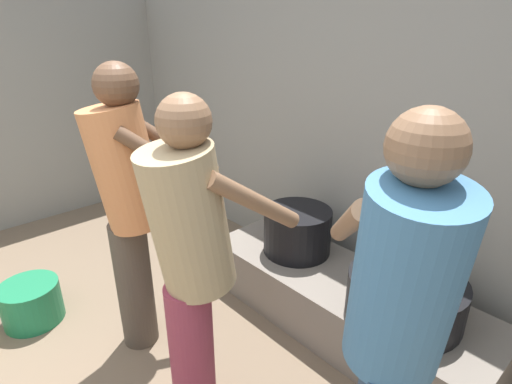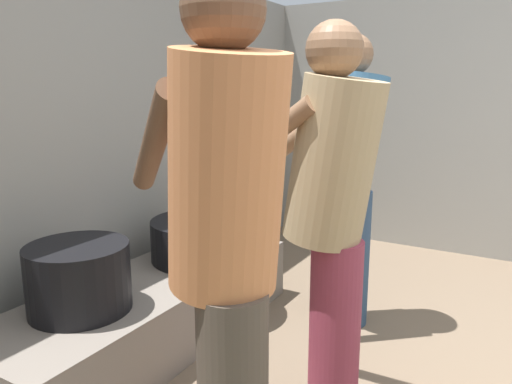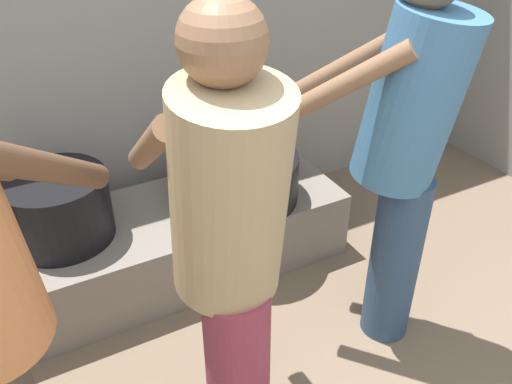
{
  "view_description": "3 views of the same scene",
  "coord_description": "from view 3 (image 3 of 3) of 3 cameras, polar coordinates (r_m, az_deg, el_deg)",
  "views": [
    {
      "loc": [
        1.43,
        0.08,
        1.76
      ],
      "look_at": [
        -0.11,
        1.49,
        0.89
      ],
      "focal_mm": 28.47,
      "sensor_mm": 36.0,
      "label": 1
    },
    {
      "loc": [
        -1.47,
        0.2,
        1.31
      ],
      "look_at": [
        0.08,
        1.1,
        0.92
      ],
      "focal_mm": 34.42,
      "sensor_mm": 36.0,
      "label": 2
    },
    {
      "loc": [
        -0.27,
        -0.19,
        1.78
      ],
      "look_at": [
        0.48,
        1.22,
        0.76
      ],
      "focal_mm": 37.78,
      "sensor_mm": 36.0,
      "label": 3
    }
  ],
  "objects": [
    {
      "name": "cook_in_blue_shirt",
      "position": [
        1.99,
        15.54,
        4.9
      ],
      "size": [
        0.68,
        0.7,
        1.57
      ],
      "color": "navy",
      "rests_on": "ground_plane"
    },
    {
      "name": "hearth_ledge",
      "position": [
        2.65,
        -10.22,
        -5.49
      ],
      "size": [
        1.8,
        0.6,
        0.35
      ],
      "primitive_type": "cube",
      "color": "slate",
      "rests_on": "ground_plane"
    },
    {
      "name": "cooking_pot_secondary",
      "position": [
        2.43,
        -20.22,
        -1.6
      ],
      "size": [
        0.44,
        0.44,
        0.3
      ],
      "color": "black",
      "rests_on": "hearth_ledge"
    },
    {
      "name": "block_enclosure_rear",
      "position": [
        2.68,
        -21.57,
        13.38
      ],
      "size": [
        5.54,
        0.2,
        2.0
      ],
      "primitive_type": "cube",
      "color": "gray",
      "rests_on": "ground_plane"
    },
    {
      "name": "cook_in_tan_shirt",
      "position": [
        1.46,
        -2.75,
        -5.97
      ],
      "size": [
        0.37,
        0.67,
        1.54
      ],
      "color": "#8C3347",
      "rests_on": "ground_plane"
    },
    {
      "name": "cooking_pot_main",
      "position": [
        2.57,
        -2.03,
        1.64
      ],
      "size": [
        0.59,
        0.59,
        0.68
      ],
      "color": "black",
      "rests_on": "hearth_ledge"
    }
  ]
}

